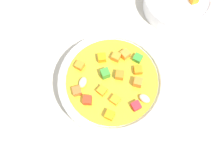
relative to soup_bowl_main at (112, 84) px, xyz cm
name	(u,v)px	position (x,y,z in cm)	size (l,w,h in cm)	color
ground_plane	(112,90)	(0.00, -0.01, -3.70)	(140.00, 140.00, 2.00)	#BAB2A0
soup_bowl_main	(112,84)	(0.00, 0.00, 0.00)	(19.45, 19.45, 6.15)	white
side_bowl_small	(179,1)	(-23.32, -0.91, -0.56)	(14.70, 14.70, 4.74)	white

